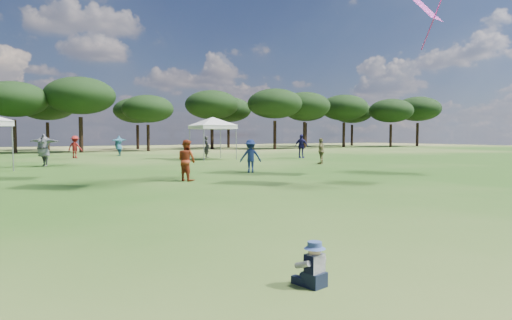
# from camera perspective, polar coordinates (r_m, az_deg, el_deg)

# --- Properties ---
(tree_line) EXTENTS (108.78, 17.63, 7.77)m
(tree_line) POSITION_cam_1_polar(r_m,az_deg,el_deg) (49.92, -23.89, 7.29)
(tree_line) COLOR black
(tree_line) RESTS_ON ground
(tent_right) EXTENTS (5.38, 5.38, 3.32)m
(tent_right) POSITION_cam_1_polar(r_m,az_deg,el_deg) (30.67, -5.82, 5.48)
(tent_right) COLOR gray
(tent_right) RESTS_ON ground
(toddler) EXTENTS (0.38, 0.41, 0.53)m
(toddler) POSITION_cam_1_polar(r_m,az_deg,el_deg) (5.12, 7.61, -13.86)
(toddler) COLOR black
(toddler) RESTS_ON ground
(festival_crowd) EXTENTS (30.11, 23.04, 1.82)m
(festival_crowd) POSITION_cam_1_polar(r_m,az_deg,el_deg) (27.01, -23.27, 1.15)
(festival_crowd) COLOR white
(festival_crowd) RESTS_ON ground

